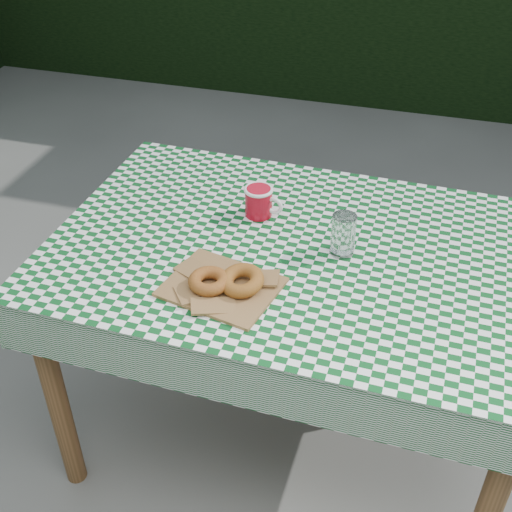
# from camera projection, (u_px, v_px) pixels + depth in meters

# --- Properties ---
(ground) EXTENTS (60.00, 60.00, 0.00)m
(ground) POSITION_uv_depth(u_px,v_px,m) (282.00, 478.00, 2.05)
(ground) COLOR #51504C
(ground) RESTS_ON ground
(table) EXTENTS (1.31, 0.89, 0.75)m
(table) POSITION_uv_depth(u_px,v_px,m) (292.00, 350.00, 1.97)
(table) COLOR brown
(table) RESTS_ON ground
(tablecloth) EXTENTS (1.33, 0.92, 0.01)m
(tablecloth) POSITION_uv_depth(u_px,v_px,m) (296.00, 248.00, 1.74)
(tablecloth) COLOR #0B471B
(tablecloth) RESTS_ON table
(paper_bag) EXTENTS (0.30, 0.26, 0.01)m
(paper_bag) POSITION_uv_depth(u_px,v_px,m) (222.00, 286.00, 1.60)
(paper_bag) COLOR olive
(paper_bag) RESTS_ON tablecloth
(bagel_front) EXTENTS (0.13, 0.13, 0.03)m
(bagel_front) POSITION_uv_depth(u_px,v_px,m) (209.00, 281.00, 1.58)
(bagel_front) COLOR #96611F
(bagel_front) RESTS_ON paper_bag
(bagel_back) EXTENTS (0.15, 0.15, 0.03)m
(bagel_back) POSITION_uv_depth(u_px,v_px,m) (242.00, 281.00, 1.58)
(bagel_back) COLOR #8C5A1D
(bagel_back) RESTS_ON paper_bag
(coffee_mug) EXTENTS (0.18, 0.18, 0.09)m
(coffee_mug) POSITION_uv_depth(u_px,v_px,m) (259.00, 202.00, 1.84)
(coffee_mug) COLOR #AE0B1C
(coffee_mug) RESTS_ON tablecloth
(drinking_glass) EXTENTS (0.07, 0.07, 0.11)m
(drinking_glass) POSITION_uv_depth(u_px,v_px,m) (343.00, 235.00, 1.69)
(drinking_glass) COLOR white
(drinking_glass) RESTS_ON tablecloth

